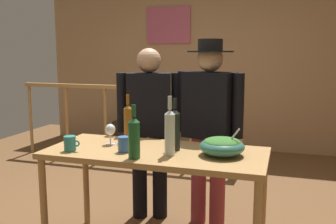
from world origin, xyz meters
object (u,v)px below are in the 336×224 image
(wine_glass, at_px, (110,130))
(stair_railing, at_px, (161,114))
(salad_bowl, at_px, (222,145))
(wine_bottle_amber, at_px, (128,122))
(mug_teal, at_px, (70,144))
(person_standing_left, at_px, (149,121))
(wine_bottle_dark, at_px, (175,129))
(mug_blue, at_px, (124,144))
(flat_screen_tv, at_px, (143,108))
(person_standing_right, at_px, (209,118))
(tv_console, at_px, (144,134))
(wine_bottle_clear, at_px, (170,131))
(wine_bottle_green, at_px, (134,137))
(serving_table, at_px, (156,161))
(framed_picture, at_px, (168,25))

(wine_glass, bearing_deg, stair_railing, 98.38)
(salad_bowl, relative_size, wine_bottle_amber, 0.83)
(mug_teal, xyz_separation_m, person_standing_left, (0.30, 0.78, 0.04))
(mug_teal, bearing_deg, wine_bottle_dark, 19.92)
(salad_bowl, bearing_deg, wine_glass, 176.62)
(mug_teal, bearing_deg, wine_bottle_amber, 56.67)
(stair_railing, distance_m, mug_blue, 2.31)
(flat_screen_tv, height_order, person_standing_right, person_standing_right)
(tv_console, relative_size, person_standing_right, 0.57)
(wine_glass, bearing_deg, wine_bottle_clear, -16.14)
(salad_bowl, distance_m, wine_bottle_green, 0.59)
(wine_bottle_amber, height_order, mug_blue, wine_bottle_amber)
(stair_railing, distance_m, flat_screen_tv, 0.95)
(wine_bottle_green, bearing_deg, mug_teal, 175.76)
(stair_railing, height_order, wine_bottle_clear, wine_bottle_clear)
(wine_bottle_green, distance_m, mug_blue, 0.20)
(serving_table, distance_m, wine_glass, 0.43)
(stair_railing, xyz_separation_m, mug_blue, (0.49, -2.25, 0.16))
(mug_blue, bearing_deg, framed_picture, 102.29)
(tv_console, relative_size, person_standing_left, 0.60)
(framed_picture, distance_m, wine_bottle_clear, 3.61)
(wine_bottle_amber, relative_size, person_standing_left, 0.24)
(framed_picture, relative_size, person_standing_right, 0.44)
(wine_bottle_clear, bearing_deg, person_standing_right, 79.09)
(stair_railing, bearing_deg, tv_console, 124.22)
(serving_table, distance_m, person_standing_left, 0.67)
(salad_bowl, height_order, mug_teal, salad_bowl)
(framed_picture, bearing_deg, mug_teal, -84.04)
(wine_glass, height_order, mug_blue, wine_glass)
(person_standing_right, bearing_deg, person_standing_left, 16.21)
(wine_glass, xyz_separation_m, mug_teal, (-0.19, -0.26, -0.05))
(stair_railing, distance_m, person_standing_right, 1.84)
(wine_glass, bearing_deg, mug_blue, -42.04)
(salad_bowl, xyz_separation_m, wine_bottle_green, (-0.53, -0.24, 0.08))
(salad_bowl, height_order, mug_blue, salad_bowl)
(wine_glass, height_order, wine_bottle_dark, wine_bottle_dark)
(wine_bottle_amber, bearing_deg, flat_screen_tv, 109.01)
(wine_bottle_clear, height_order, person_standing_left, person_standing_left)
(stair_railing, xyz_separation_m, wine_bottle_dark, (0.81, -2.09, 0.26))
(wine_bottle_green, relative_size, wine_bottle_dark, 0.96)
(serving_table, relative_size, person_standing_left, 1.03)
(mug_teal, xyz_separation_m, mug_blue, (0.37, 0.09, 0.00))
(wine_glass, distance_m, mug_blue, 0.25)
(wine_bottle_dark, bearing_deg, person_standing_right, 75.46)
(flat_screen_tv, xyz_separation_m, salad_bowl, (1.70, -2.91, 0.23))
(framed_picture, bearing_deg, salad_bowl, -66.68)
(flat_screen_tv, height_order, person_standing_left, person_standing_left)
(mug_teal, bearing_deg, wine_bottle_green, -4.24)
(person_standing_left, bearing_deg, serving_table, 97.90)
(wine_bottle_amber, distance_m, person_standing_right, 0.68)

